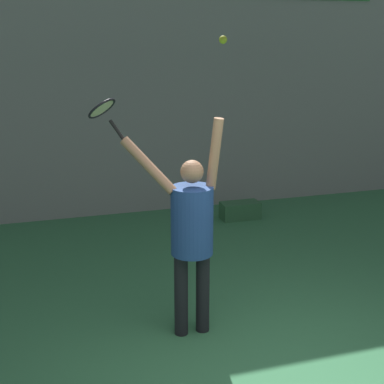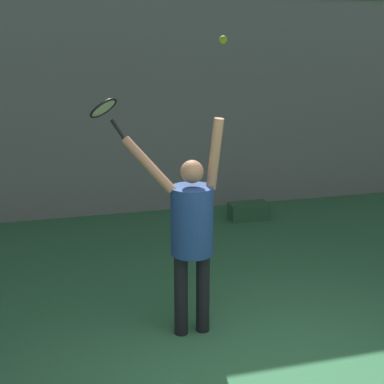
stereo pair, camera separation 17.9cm
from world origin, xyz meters
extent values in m
cube|color=gray|center=(0.00, 5.22, 2.50)|extent=(18.00, 0.10, 5.00)
cylinder|color=black|center=(-0.52, 1.32, 0.41)|extent=(0.13, 0.13, 0.82)
cylinder|color=black|center=(-0.30, 1.32, 0.41)|extent=(0.13, 0.13, 0.82)
cylinder|color=#26478C|center=(-0.41, 1.32, 1.14)|extent=(0.39, 0.39, 0.64)
sphere|color=tan|center=(-0.41, 1.32, 1.60)|extent=(0.21, 0.21, 0.21)
cylinder|color=tan|center=(-0.21, 1.30, 1.75)|extent=(0.18, 0.17, 0.65)
cylinder|color=tan|center=(-0.77, 1.47, 1.64)|extent=(0.48, 0.41, 0.50)
cylinder|color=black|center=(-1.01, 1.67, 1.94)|extent=(0.14, 0.14, 0.19)
torus|color=black|center=(-1.12, 1.78, 2.13)|extent=(0.37, 0.37, 0.20)
cylinder|color=beige|center=(-1.12, 1.78, 2.13)|extent=(0.31, 0.31, 0.16)
sphere|color=#CCDB2D|center=(-0.16, 1.26, 2.72)|extent=(0.07, 0.07, 0.07)
cube|color=#33663F|center=(1.32, 4.36, 0.13)|extent=(0.61, 0.30, 0.27)
camera|label=1|loc=(-1.76, -3.09, 2.72)|focal=50.00mm
camera|label=2|loc=(-1.59, -3.14, 2.72)|focal=50.00mm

